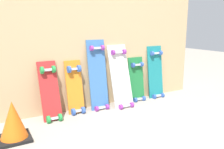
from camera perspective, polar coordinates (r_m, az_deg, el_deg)
The scene contains 9 objects.
ground_plane at distance 2.71m, azimuth -0.74°, elevation -7.45°, with size 12.00×12.00×0.00m, color #A89E8E.
plywood_wall_panel at distance 2.63m, azimuth -1.52°, elevation 7.77°, with size 2.47×0.04×1.42m, color tan.
skateboard_red at distance 2.34m, azimuth -14.93°, elevation -4.67°, with size 0.18×0.25×0.62m.
skateboard_orange at distance 2.45m, azimuth -9.05°, elevation -3.76°, with size 0.17×0.18×0.61m.
skateboard_blue at distance 2.53m, azimuth -3.44°, elevation -0.86°, with size 0.21×0.19×0.82m.
skateboard_white at distance 2.62m, azimuth 2.21°, elevation -1.13°, with size 0.24×0.27×0.76m.
skateboard_green at distance 2.84m, azimuth 6.13°, elevation -1.81°, with size 0.20×0.15×0.59m.
skateboard_teal at distance 3.00m, azimuth 10.66°, elevation -0.01°, with size 0.22×0.16×0.72m.
traffic_cone at distance 2.03m, azimuth -23.12°, elevation -10.53°, with size 0.24×0.24×0.33m.
Camera 1 is at (-1.23, -2.24, 0.91)m, focal length 37.19 mm.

